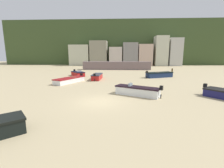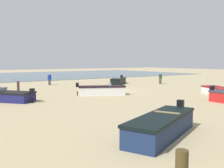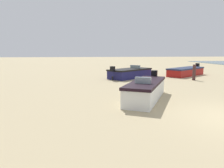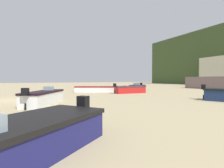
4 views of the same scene
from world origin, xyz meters
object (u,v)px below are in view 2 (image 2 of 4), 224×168
boat_white_0 (222,92)px  beach_walker_distant (49,78)px  boat_black_6 (118,81)px  boat_white_5 (102,90)px  mooring_post_mid_beach (18,87)px  boat_navy_3 (162,126)px  boat_navy_4 (8,96)px  beach_walker_foreground (160,77)px

boat_white_0 → beach_walker_distant: beach_walker_distant is taller
boat_white_0 → boat_black_6: 15.78m
boat_white_5 → beach_walker_distant: bearing=-151.9°
boat_black_6 → mooring_post_mid_beach: 15.13m
boat_navy_3 → beach_walker_distant: beach_walker_distant is taller
boat_navy_4 → boat_white_5: bearing=-45.5°
boat_white_0 → boat_navy_3: (14.30, 6.18, 0.09)m
boat_white_5 → beach_walker_distant: beach_walker_distant is taller
beach_walker_distant → boat_navy_4: bearing=-74.0°
boat_navy_4 → boat_white_5: (-8.28, 0.97, 0.04)m
mooring_post_mid_beach → beach_walker_distant: beach_walker_distant is taller
boat_white_5 → mooring_post_mid_beach: mooring_post_mid_beach is taller
boat_navy_3 → boat_white_0: bearing=-90.2°
boat_black_6 → boat_white_0: bearing=140.0°
boat_white_0 → boat_navy_3: size_ratio=1.02×
beach_walker_foreground → beach_walker_distant: 15.43m
boat_white_5 → beach_walker_distant: size_ratio=2.79×
boat_navy_3 → boat_navy_4: (2.98, -13.96, -0.06)m
boat_navy_3 → boat_navy_4: size_ratio=1.21×
beach_walker_foreground → mooring_post_mid_beach: bearing=-104.0°
boat_navy_4 → boat_white_0: bearing=-63.1°
boat_white_0 → boat_black_6: (0.44, -15.77, 0.05)m
boat_navy_4 → beach_walker_foreground: beach_walker_foreground is taller
boat_navy_4 → mooring_post_mid_beach: mooring_post_mid_beach is taller
boat_navy_3 → beach_walker_distant: bearing=-34.8°
boat_navy_3 → boat_white_5: size_ratio=1.14×
boat_navy_3 → beach_walker_foreground: 26.18m
boat_navy_4 → beach_walker_distant: (-8.14, -11.95, 0.54)m
boat_white_0 → beach_walker_distant: size_ratio=3.26×
boat_navy_4 → mooring_post_mid_beach: (-2.06, -4.76, 0.21)m
boat_navy_3 → mooring_post_mid_beach: same height
boat_navy_3 → boat_black_6: boat_navy_3 is taller
boat_white_5 → beach_walker_foreground: bearing=139.5°
boat_navy_3 → mooring_post_mid_beach: bearing=-20.7°
boat_white_0 → boat_white_5: (9.00, -6.81, 0.07)m
mooring_post_mid_beach → beach_walker_distant: (-6.08, -7.19, 0.33)m
mooring_post_mid_beach → beach_walker_distant: 9.42m
beach_walker_foreground → beach_walker_distant: (13.47, -7.53, 0.00)m
beach_walker_foreground → beach_walker_distant: same height
boat_white_5 → boat_black_6: size_ratio=1.07×
boat_black_6 → beach_walker_foreground: bearing=-168.4°
boat_white_0 → beach_walker_foreground: bearing=95.9°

